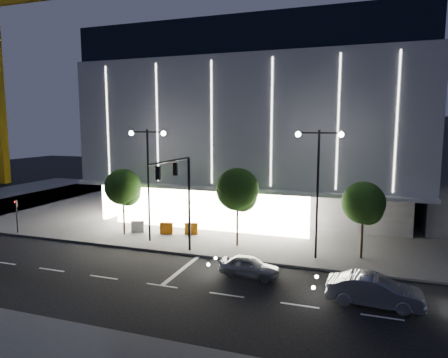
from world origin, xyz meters
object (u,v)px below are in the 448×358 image
Objects in this scene: traffic_mast at (180,188)px; barrier_b at (138,227)px; barrier_c at (191,229)px; tree_mid at (238,192)px; car_second at (374,290)px; tree_left at (123,189)px; barrier_a at (166,228)px; tree_right at (364,205)px; tower_crane at (1,53)px; car_lead at (249,266)px; street_lamp_east at (318,175)px; street_lamp_west at (148,169)px; ped_signal_far at (17,213)px.

traffic_mast is 6.43× the size of barrier_b.
traffic_mast is 7.16m from barrier_c.
barrier_c is (-4.63, 1.76, -3.68)m from tree_mid.
tree_left is at bearing 72.75° from car_second.
barrier_a and barrier_b have the same top height.
traffic_mast is 1.28× the size of tree_right.
tower_crane is at bearing 149.02° from tree_left.
tower_crane reaches higher than car_lead.
street_lamp_east is 13.88m from barrier_a.
traffic_mast is at bearing -27.84° from tree_left.
barrier_a is at bearing 170.15° from street_lamp_east.
street_lamp_east is at bearing 0.00° from street_lamp_west.
ped_signal_far is 39.63m from tower_crane.
tower_crane reaches higher than tree_left.
tree_mid is (3.03, 3.68, -0.69)m from traffic_mast.
tree_mid is 7.71m from barrier_a.
ped_signal_far is 28.21m from tree_right.
tree_left is at bearing 176.35° from street_lamp_east.
tree_mid is (19.03, 2.52, 2.45)m from ped_signal_far.
barrier_a is at bearing -15.62° from barrier_b.
street_lamp_east is at bearing 3.44° from ped_signal_far.
traffic_mast reaches higher than barrier_c.
ped_signal_far is at bearing -172.45° from tree_mid.
barrier_b is (35.67, -20.07, -19.86)m from tower_crane.
tree_left is at bearing 15.61° from ped_signal_far.
traffic_mast is 1.24× the size of tree_left.
tree_left is 19.00m from tree_right.
barrier_a is at bearing 80.72° from street_lamp_west.
car_lead is (5.45, -1.78, -4.39)m from traffic_mast.
tree_mid is 7.03m from car_lead.
barrier_b is at bearing -29.36° from tower_crane.
tree_mid is 6.17m from barrier_c.
car_second is (9.62, -7.21, -3.55)m from tree_mid.
tree_right is (12.03, 3.68, -1.14)m from traffic_mast.
traffic_mast is 7.22m from car_lead.
traffic_mast is 7.95m from tree_left.
car_second reaches higher than barrier_c.
barrier_a is (0.36, 2.20, -5.31)m from street_lamp_west.
traffic_mast reaches higher than barrier_b.
car_second is at bearing -42.60° from barrier_a.
barrier_c is at bearing 16.56° from ped_signal_far.
barrier_c is at bearing -11.09° from barrier_b.
street_lamp_west reaches higher than barrier_a.
barrier_a is at bearing 19.43° from tree_left.
tree_left is 0.93× the size of tree_mid.
tree_right is 5.01× the size of barrier_a.
tree_mid is 5.59× the size of barrier_a.
tower_crane is 6.69× the size of car_second.
barrier_b is 1.00× the size of barrier_c.
car_second is at bearing -20.41° from street_lamp_west.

